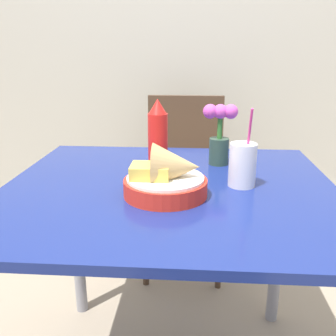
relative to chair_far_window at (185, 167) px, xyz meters
name	(u,v)px	position (x,y,z in m)	size (l,w,h in m)	color
wall_window	(185,18)	(-0.02, 0.39, 0.76)	(7.00, 0.06, 2.60)	#B7B2A3
dining_table	(170,220)	(-0.02, -0.87, 0.11)	(0.97, 0.87, 0.75)	navy
chair_far_window	(185,167)	(0.00, 0.00, 0.00)	(0.40, 0.40, 0.90)	#473323
food_basket	(168,178)	(-0.02, -0.95, 0.27)	(0.23, 0.23, 0.14)	red
ketchup_bottle	(158,137)	(-0.07, -0.74, 0.33)	(0.06, 0.06, 0.23)	red
drink_cup	(242,166)	(0.19, -0.86, 0.28)	(0.08, 0.08, 0.23)	silver
flower_vase	(220,133)	(0.13, -0.64, 0.33)	(0.12, 0.07, 0.21)	#2D4738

